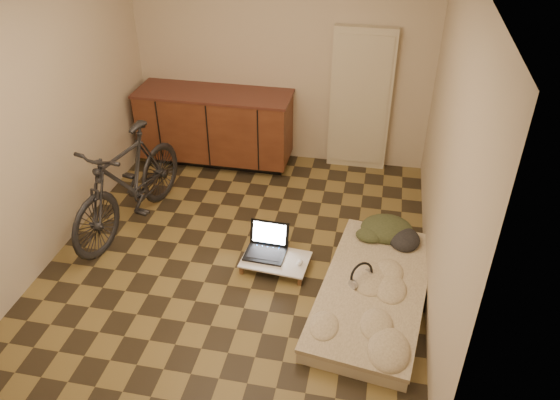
% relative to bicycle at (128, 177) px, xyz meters
% --- Properties ---
extents(room_shell, '(3.50, 4.00, 2.60)m').
position_rel_bicycle_xyz_m(room_shell, '(1.20, -0.22, 0.73)').
color(room_shell, brown).
rests_on(room_shell, ground).
extents(cabinets, '(1.84, 0.62, 0.91)m').
position_rel_bicycle_xyz_m(cabinets, '(0.45, 1.48, -0.11)').
color(cabinets, black).
rests_on(cabinets, ground).
extents(appliance_panel, '(0.70, 0.10, 1.70)m').
position_rel_bicycle_xyz_m(appliance_panel, '(2.15, 1.72, 0.28)').
color(appliance_panel, beige).
rests_on(appliance_panel, ground).
extents(bicycle, '(0.88, 1.84, 1.15)m').
position_rel_bicycle_xyz_m(bicycle, '(0.00, 0.00, 0.00)').
color(bicycle, black).
rests_on(bicycle, ground).
extents(futon, '(1.10, 1.90, 0.15)m').
position_rel_bicycle_xyz_m(futon, '(2.50, -0.64, -0.50)').
color(futon, beige).
rests_on(futon, ground).
extents(clothing_pile, '(0.59, 0.51, 0.21)m').
position_rel_bicycle_xyz_m(clothing_pile, '(2.61, 0.12, -0.31)').
color(clothing_pile, '#343B22').
rests_on(clothing_pile, futon).
extents(headphones, '(0.36, 0.35, 0.17)m').
position_rel_bicycle_xyz_m(headphones, '(2.38, -0.61, -0.33)').
color(headphones, black).
rests_on(headphones, futon).
extents(lap_desk, '(0.65, 0.45, 0.10)m').
position_rel_bicycle_xyz_m(lap_desk, '(1.58, -0.39, -0.48)').
color(lap_desk, brown).
rests_on(lap_desk, ground).
extents(laptop, '(0.39, 0.35, 0.26)m').
position_rel_bicycle_xyz_m(laptop, '(1.47, -0.30, -0.42)').
color(laptop, black).
rests_on(laptop, lap_desk).
extents(mouse, '(0.06, 0.09, 0.03)m').
position_rel_bicycle_xyz_m(mouse, '(1.81, -0.41, -0.46)').
color(mouse, white).
rests_on(mouse, lap_desk).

